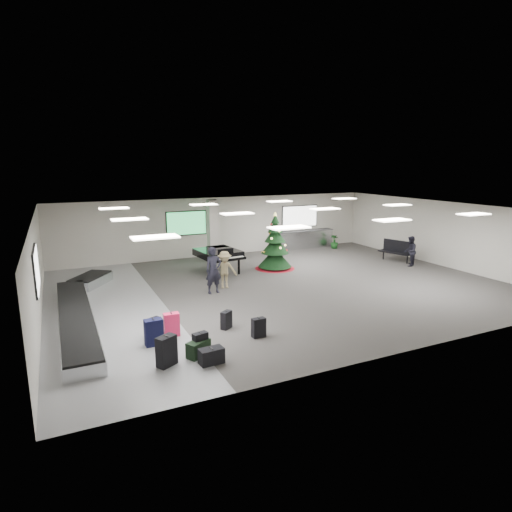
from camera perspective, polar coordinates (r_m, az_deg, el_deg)
name	(u,v)px	position (r m, az deg, el deg)	size (l,w,h in m)	color
ground	(282,286)	(17.89, 3.49, -4.05)	(18.00, 18.00, 0.00)	#3A3834
room_envelope	(267,229)	(17.79, 1.46, 3.58)	(18.02, 14.02, 3.21)	beige
baggage_carousel	(79,309)	(15.70, -22.49, -6.52)	(2.28, 9.71, 0.43)	silver
service_counter	(302,239)	(25.82, 6.14, 2.23)	(4.05, 0.65, 1.08)	silver
suitcase_0	(167,351)	(11.24, -11.84, -12.29)	(0.58, 0.50, 0.81)	black
suitcase_1	(200,344)	(11.72, -7.43, -11.53)	(0.44, 0.30, 0.64)	black
pink_suitcase	(172,325)	(13.02, -11.19, -8.98)	(0.47, 0.28, 0.73)	#F31F52
suitcase_3	(226,320)	(13.39, -3.98, -8.49)	(0.42, 0.38, 0.58)	black
navy_suitcase	(154,332)	(12.49, -13.47, -9.87)	(0.50, 0.30, 0.79)	black
green_duffel	(198,349)	(11.68, -7.69, -12.13)	(0.73, 0.60, 0.46)	black
suitcase_7	(259,328)	(12.73, 0.35, -9.53)	(0.41, 0.23, 0.61)	black
suitcase_8	(154,328)	(13.06, -13.45, -9.28)	(0.46, 0.38, 0.61)	black
black_duffel	(211,356)	(11.27, -5.97, -13.10)	(0.65, 0.39, 0.43)	black
christmas_tree	(275,249)	(20.66, 2.55, 0.89)	(1.94, 1.94, 2.76)	maroon
grand_piano	(219,254)	(19.91, -5.01, 0.29)	(1.94, 2.39, 1.27)	black
bench	(397,250)	(23.43, 18.32, 0.80)	(1.07, 1.80, 1.08)	black
traveler_a	(214,270)	(16.79, -5.68, -1.91)	(0.67, 0.44, 1.85)	black
traveler_b	(225,270)	(17.49, -4.20, -1.82)	(0.99, 0.57, 1.54)	#8D7D57
traveler_bench	(410,251)	(22.50, 19.87, 0.60)	(0.73, 0.57, 1.50)	black
potted_plant_left	(273,247)	(24.35, 2.30, 1.25)	(0.41, 0.33, 0.74)	#123917
potted_plant_right	(334,242)	(26.08, 10.41, 1.91)	(0.47, 0.47, 0.84)	#123917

